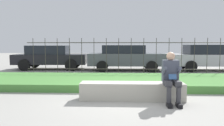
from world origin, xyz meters
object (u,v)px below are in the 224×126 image
Objects in this scene: car_parked_right at (211,57)px; car_parked_left at (51,57)px; person_seated_reader at (171,76)px; car_parked_center at (126,57)px; stone_bench at (132,92)px.

car_parked_left is at bearing 178.99° from car_parked_right.
car_parked_right is at bearing -5.08° from car_parked_left.
car_parked_left reaches higher than person_seated_reader.
car_parked_center is at bearing -7.83° from car_parked_left.
person_seated_reader is 0.28× the size of car_parked_right.
stone_bench is at bearing 162.77° from person_seated_reader.
car_parked_center is (-0.05, 6.53, 0.54)m from stone_bench.
car_parked_left is at bearing 126.69° from person_seated_reader.
stone_bench is 0.64× the size of car_parked_center.
stone_bench is 8.17m from car_parked_left.
stone_bench is 8.11m from car_parked_right.
car_parked_right is at bearing 0.34° from car_parked_center.
car_parked_left is 1.00× the size of car_parked_center.
car_parked_right is (3.73, 6.90, 0.07)m from person_seated_reader.
car_parked_right is 1.09× the size of car_parked_left.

